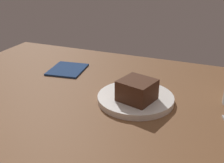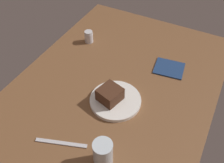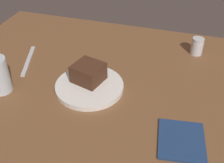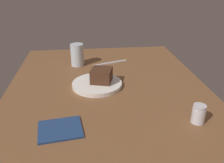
{
  "view_description": "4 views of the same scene",
  "coord_description": "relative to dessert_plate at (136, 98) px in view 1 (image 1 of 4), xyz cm",
  "views": [
    {
      "loc": [
        26.75,
        -61.79,
        39.56
      ],
      "look_at": [
        -1.14,
        6.73,
        6.72
      ],
      "focal_mm": 44.72,
      "sensor_mm": 36.0,
      "label": 1
    },
    {
      "loc": [
        67.32,
        34.27,
        83.89
      ],
      "look_at": [
        -0.62,
        -1.03,
        5.6
      ],
      "focal_mm": 40.7,
      "sensor_mm": 36.0,
      "label": 2
    },
    {
      "loc": [
        -19.75,
        68.35,
        57.97
      ],
      "look_at": [
        -0.99,
        6.25,
        8.79
      ],
      "focal_mm": 45.33,
      "sensor_mm": 36.0,
      "label": 3
    },
    {
      "loc": [
        -85.37,
        8.79,
        48.49
      ],
      "look_at": [
        0.56,
        -1.23,
        7.77
      ],
      "focal_mm": 38.61,
      "sensor_mm": 36.0,
      "label": 4
    }
  ],
  "objects": [
    {
      "name": "chocolate_cake_slice",
      "position": [
        0.94,
        -2.05,
        3.66
      ],
      "size": [
        10.57,
        10.33,
        5.64
      ],
      "primitive_type": "cube",
      "rotation": [
        0.0,
        0.0,
        4.44
      ],
      "color": "#472819",
      "rests_on": "dessert_plate"
    },
    {
      "name": "dining_table",
      "position": [
        -6.86,
        -4.44,
        -2.34
      ],
      "size": [
        120.0,
        84.0,
        3.0
      ],
      "primitive_type": "cube",
      "color": "brown",
      "rests_on": "ground"
    },
    {
      "name": "dessert_plate",
      "position": [
        0.0,
        0.0,
        0.0
      ],
      "size": [
        21.17,
        21.17,
        1.68
      ],
      "primitive_type": "cylinder",
      "color": "white",
      "rests_on": "dining_table"
    },
    {
      "name": "folded_napkin",
      "position": [
        -29.57,
        13.25,
        -0.54
      ],
      "size": [
        13.22,
        14.74,
        0.6
      ],
      "primitive_type": "cube",
      "rotation": [
        0.0,
        0.0,
        0.13
      ],
      "color": "navy",
      "rests_on": "dining_table"
    }
  ]
}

